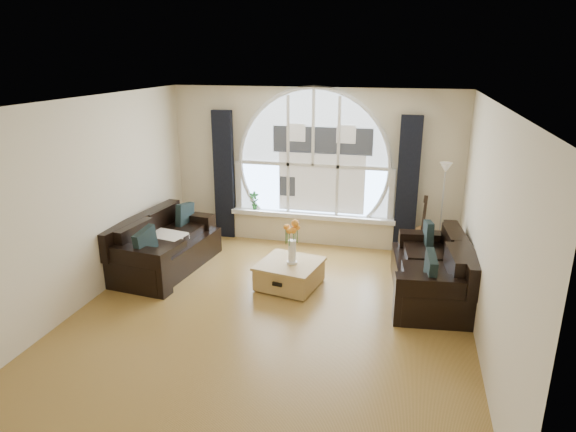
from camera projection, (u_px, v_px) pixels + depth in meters
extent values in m
cube|color=brown|center=(272.00, 313.00, 6.50)|extent=(5.00, 5.50, 0.01)
cube|color=silver|center=(269.00, 101.00, 5.67)|extent=(5.00, 5.50, 0.01)
cube|color=beige|center=(313.00, 167.00, 8.62)|extent=(5.00, 0.01, 2.70)
cube|color=beige|center=(166.00, 329.00, 3.54)|extent=(5.00, 0.01, 2.70)
cube|color=beige|center=(90.00, 201.00, 6.65)|extent=(0.01, 5.50, 2.70)
cube|color=beige|center=(488.00, 231.00, 5.52)|extent=(0.01, 5.50, 2.70)
cube|color=silver|center=(470.00, 140.00, 5.28)|extent=(0.92, 5.50, 0.72)
cube|color=silver|center=(313.00, 152.00, 8.51)|extent=(2.60, 0.06, 2.15)
cube|color=white|center=(312.00, 216.00, 8.79)|extent=(2.90, 0.22, 0.08)
cube|color=white|center=(313.00, 152.00, 8.48)|extent=(2.76, 0.08, 2.15)
cube|color=silver|center=(322.00, 160.00, 8.50)|extent=(1.70, 0.02, 1.50)
cube|color=black|center=(224.00, 175.00, 8.94)|extent=(0.35, 0.12, 2.30)
cube|color=black|center=(407.00, 186.00, 8.21)|extent=(0.35, 0.12, 2.30)
cube|color=black|center=(165.00, 244.00, 7.76)|extent=(1.16, 2.00, 0.85)
cube|color=black|center=(431.00, 269.00, 6.86)|extent=(1.14, 1.97, 0.83)
cube|color=#AA8345|center=(290.00, 273.00, 7.21)|extent=(0.98, 0.98, 0.41)
cube|color=silver|center=(164.00, 240.00, 7.67)|extent=(0.65, 0.65, 0.10)
cube|color=white|center=(292.00, 238.00, 7.02)|extent=(0.24, 0.24, 0.70)
cube|color=#B2B2B2|center=(442.00, 211.00, 8.04)|extent=(0.24, 0.24, 1.60)
cube|color=brown|center=(423.00, 225.00, 8.25)|extent=(0.41, 0.32, 1.06)
imported|color=#1E6023|center=(254.00, 200.00, 8.96)|extent=(0.20, 0.16, 0.33)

